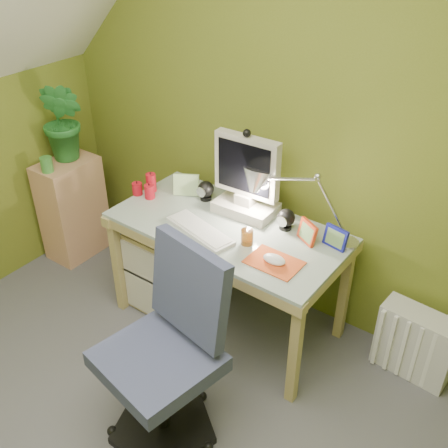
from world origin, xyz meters
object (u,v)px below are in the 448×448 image
Objects in this scene: desk_lamp at (322,193)px; side_ledge at (73,209)px; monitor at (247,169)px; radiator at (415,343)px; potted_plant at (64,121)px; task_chair at (157,358)px; desk at (227,276)px.

side_ledge is (-1.75, -0.21, -0.61)m from desk_lamp.
monitor is 1.34× the size of radiator.
monitor is at bearing 6.86° from potted_plant.
task_chair is at bearing -27.56° from side_ledge.
radiator is at bearing 2.66° from monitor.
desk_lamp is 1.01× the size of potted_plant.
desk_lamp is 1.13m from task_chair.
desk_lamp is 0.97m from radiator.
desk_lamp is at bearing -167.09° from radiator.
task_chair is at bearing -123.69° from radiator.
task_chair is 2.45× the size of radiator.
desk is 1.30m from side_ledge.
monitor is (0.00, 0.18, 0.62)m from desk.
radiator is at bearing 5.90° from potted_plant.
radiator is (2.35, 0.24, -0.78)m from potted_plant.
monitor reaches higher than task_chair.
monitor is 1.11m from task_chair.
potted_plant is (-1.30, -0.16, 0.02)m from monitor.
desk_lamp is 1.76m from potted_plant.
monitor reaches higher than desk.
potted_plant is at bearing -179.82° from desk.
task_chair is 1.40m from radiator.
monitor is 0.99× the size of potted_plant.
task_chair is (1.50, -0.83, -0.49)m from potted_plant.
desk_lamp is 1.87m from side_ledge.
desk_lamp reaches higher than monitor.
potted_plant is 1.78m from task_chair.
side_ledge is 0.63m from potted_plant.
side_ledge is at bearing -90.00° from potted_plant.
desk is 1.09m from radiator.
desk_lamp is at bearing -2.04° from monitor.
desk_lamp is 0.76× the size of side_ledge.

